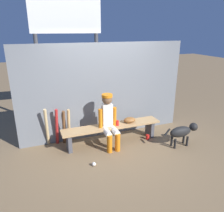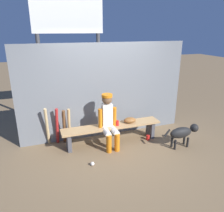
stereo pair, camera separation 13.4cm
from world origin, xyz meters
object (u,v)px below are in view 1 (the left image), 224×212
(bat_wood_dark, at_px, (64,127))
(scoreboard, at_px, (69,29))
(dugout_bench, at_px, (112,129))
(dog, at_px, (183,132))
(bat_wood_natural, at_px, (47,127))
(cup_on_ground, at_px, (148,137))
(baseball_glove, at_px, (130,120))
(bat_aluminum_red, at_px, (57,127))
(baseball, at_px, (94,164))
(bat_wood_tan, at_px, (69,126))
(cup_on_bench, at_px, (117,123))
(player_seated, at_px, (109,119))

(bat_wood_dark, bearing_deg, scoreboard, 69.91)
(dugout_bench, relative_size, dog, 2.65)
(bat_wood_natural, bearing_deg, scoreboard, 56.75)
(dugout_bench, distance_m, scoreboard, 2.73)
(bat_wood_natural, relative_size, cup_on_ground, 8.18)
(baseball_glove, bearing_deg, dugout_bench, 180.00)
(dog, bearing_deg, bat_aluminum_red, 157.81)
(bat_wood_natural, relative_size, baseball, 12.16)
(bat_wood_tan, distance_m, bat_wood_dark, 0.12)
(bat_wood_tan, bearing_deg, scoreboard, 73.91)
(cup_on_ground, distance_m, scoreboard, 3.28)
(cup_on_ground, relative_size, scoreboard, 0.03)
(cup_on_bench, relative_size, dog, 0.13)
(dugout_bench, distance_m, bat_wood_dark, 1.06)
(cup_on_ground, bearing_deg, baseball, -158.75)
(player_seated, bearing_deg, baseball_glove, 11.15)
(dugout_bench, relative_size, baseball_glove, 7.99)
(baseball_glove, xyz_separation_m, cup_on_bench, (-0.33, -0.05, -0.01))
(bat_aluminum_red, height_order, bat_wood_natural, bat_wood_natural)
(player_seated, distance_m, baseball, 1.01)
(bat_aluminum_red, bearing_deg, bat_wood_natural, -178.48)
(player_seated, bearing_deg, cup_on_ground, -3.26)
(baseball, bearing_deg, cup_on_ground, 21.25)
(dugout_bench, xyz_separation_m, bat_aluminum_red, (-1.15, 0.35, 0.09))
(bat_wood_tan, relative_size, scoreboard, 0.23)
(bat_wood_natural, xyz_separation_m, dog, (2.74, -1.03, -0.11))
(bat_wood_dark, height_order, dog, bat_wood_dark)
(player_seated, height_order, scoreboard, scoreboard)
(dugout_bench, bearing_deg, scoreboard, 107.63)
(cup_on_bench, bearing_deg, cup_on_ground, -8.85)
(baseball_glove, height_order, bat_aluminum_red, bat_aluminum_red)
(bat_wood_natural, height_order, scoreboard, scoreboard)
(bat_wood_natural, bearing_deg, player_seated, -19.89)
(baseball_glove, height_order, bat_wood_tan, bat_wood_tan)
(bat_wood_tan, distance_m, dog, 2.49)
(dugout_bench, bearing_deg, dog, -26.26)
(bat_wood_natural, xyz_separation_m, baseball, (0.71, -1.08, -0.41))
(player_seated, relative_size, scoreboard, 0.33)
(cup_on_bench, xyz_separation_m, dog, (1.28, -0.63, -0.14))
(scoreboard, height_order, dog, scoreboard)
(bat_wood_tan, xyz_separation_m, bat_aluminum_red, (-0.26, 0.02, 0.02))
(baseball_glove, distance_m, cup_on_bench, 0.33)
(dugout_bench, relative_size, player_seated, 1.94)
(bat_aluminum_red, xyz_separation_m, cup_on_bench, (1.26, -0.40, 0.06))
(bat_wood_dark, relative_size, bat_wood_natural, 0.93)
(bat_aluminum_red, relative_size, baseball, 11.44)
(dugout_bench, height_order, dog, dog)
(bat_wood_tan, height_order, scoreboard, scoreboard)
(bat_aluminum_red, distance_m, baseball, 1.26)
(baseball, height_order, cup_on_bench, cup_on_bench)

